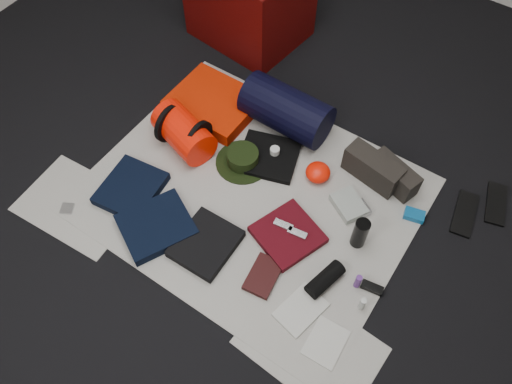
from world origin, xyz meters
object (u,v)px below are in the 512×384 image
Objects in this scene: navy_duffel at (286,110)px; paperback_book at (263,276)px; sleeping_pad at (214,103)px; compact_camera at (362,208)px; stuff_sack at (184,132)px; water_bottle at (360,233)px.

paperback_book is at bearing -62.96° from navy_duffel.
sleeping_pad is 1.04m from compact_camera.
navy_duffel reaches higher than sleeping_pad.
stuff_sack is 1.90× the size of water_bottle.
sleeping_pad is 1.37× the size of stuff_sack.
sleeping_pad is 5.17× the size of compact_camera.
navy_duffel is at bearing 47.96° from stuff_sack.
compact_camera is (-0.06, 0.17, -0.07)m from water_bottle.
sleeping_pad is 2.59× the size of water_bottle.
navy_duffel reaches higher than water_bottle.
sleeping_pad is 0.96× the size of navy_duffel.
stuff_sack is at bearing -84.69° from sleeping_pad.
stuff_sack is 0.90m from paperback_book.
navy_duffel is 5.36× the size of compact_camera.
stuff_sack reaches higher than compact_camera.
navy_duffel is 2.46× the size of paperback_book.
water_bottle is at bearing 48.01° from paperback_book.
navy_duffel is 2.69× the size of water_bottle.
stuff_sack is 1.02m from compact_camera.
paperback_book is (0.79, -0.42, -0.09)m from stuff_sack.
water_bottle is 0.20m from compact_camera.
water_bottle is at bearing -39.90° from compact_camera.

